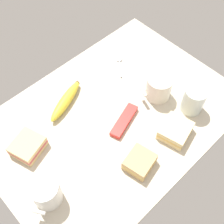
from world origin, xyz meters
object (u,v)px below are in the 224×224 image
object	(u,v)px
banana	(66,101)
sandwich_side	(175,131)
spoon	(120,62)
sandwich_main	(140,162)
snack_bar	(124,121)
sandwich_extra	(28,146)
coffee_mug_milky	(46,193)
coffee_mug_black	(159,87)
glass_of_milk	(193,101)

from	to	relation	value
banana	sandwich_side	bearing A→B (deg)	-61.91
sandwich_side	spoon	size ratio (longest dim) A/B	1.21
sandwich_main	snack_bar	world-z (taller)	sandwich_main
sandwich_main	banana	bearing A→B (deg)	93.06
sandwich_main	snack_bar	xyz separation A→B (cm)	(7.96, 14.97, -1.20)
sandwich_main	sandwich_extra	size ratio (longest dim) A/B	0.85
coffee_mug_milky	sandwich_extra	world-z (taller)	coffee_mug_milky
coffee_mug_black	snack_bar	world-z (taller)	coffee_mug_black
sandwich_main	sandwich_side	bearing A→B (deg)	-1.55
sandwich_side	coffee_mug_black	bearing A→B (deg)	61.59
spoon	snack_bar	size ratio (longest dim) A/B	0.70
coffee_mug_milky	banana	size ratio (longest dim) A/B	0.54
sandwich_main	snack_bar	size ratio (longest dim) A/B	0.72
coffee_mug_black	spoon	xyz separation A→B (cm)	(1.13, 21.46, -4.43)
coffee_mug_milky	banana	world-z (taller)	coffee_mug_milky
sandwich_main	coffee_mug_milky	bearing A→B (deg)	157.46
banana	sandwich_main	bearing A→B (deg)	-86.94
sandwich_extra	banana	distance (cm)	21.70
coffee_mug_milky	glass_of_milk	world-z (taller)	glass_of_milk
spoon	sandwich_extra	bearing A→B (deg)	-171.96
sandwich_side	sandwich_extra	size ratio (longest dim) A/B	1.00
sandwich_main	spoon	bearing A→B (deg)	53.66
sandwich_side	coffee_mug_milky	bearing A→B (deg)	165.10
banana	spoon	world-z (taller)	banana
sandwich_side	snack_bar	world-z (taller)	sandwich_side
sandwich_side	snack_bar	xyz separation A→B (cm)	(-9.35, 15.44, -1.20)
banana	snack_bar	world-z (taller)	banana
sandwich_main	glass_of_milk	world-z (taller)	glass_of_milk
coffee_mug_black	glass_of_milk	world-z (taller)	glass_of_milk
coffee_mug_milky	snack_bar	bearing A→B (deg)	5.49
sandwich_side	spoon	distance (cm)	38.12
coffee_mug_black	sandwich_main	world-z (taller)	coffee_mug_black
coffee_mug_black	snack_bar	xyz separation A→B (cm)	(-17.69, 0.02, -3.81)
sandwich_extra	glass_of_milk	bearing A→B (deg)	-27.07
sandwich_main	sandwich_extra	distance (cm)	37.18
sandwich_extra	snack_bar	xyz separation A→B (cm)	(30.69, -14.45, -1.20)
snack_bar	banana	bearing A→B (deg)	98.16
sandwich_extra	snack_bar	size ratio (longest dim) A/B	0.85
spoon	coffee_mug_milky	bearing A→B (deg)	-155.49
coffee_mug_black	snack_bar	bearing A→B (deg)	179.94
spoon	banana	bearing A→B (deg)	-178.25
glass_of_milk	sandwich_extra	bearing A→B (deg)	152.93
sandwich_side	glass_of_milk	bearing A→B (deg)	12.89
glass_of_milk	spoon	xyz separation A→B (cm)	(-3.28, 33.97, -4.21)
sandwich_extra	banana	size ratio (longest dim) A/B	0.62
coffee_mug_black	sandwich_main	bearing A→B (deg)	-149.77
sandwich_main	banana	world-z (taller)	sandwich_main
glass_of_milk	coffee_mug_black	bearing A→B (deg)	109.39
banana	coffee_mug_milky	bearing A→B (deg)	-137.16
banana	snack_bar	distance (cm)	22.83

